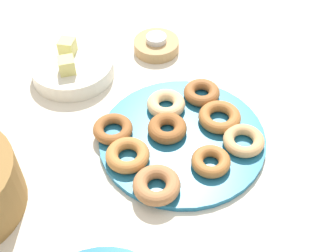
# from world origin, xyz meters

# --- Properties ---
(ground_plane) EXTENTS (2.40, 2.40, 0.00)m
(ground_plane) POSITION_xyz_m (0.00, 0.00, 0.00)
(ground_plane) COLOR beige
(donut_plate) EXTENTS (0.35, 0.35, 0.01)m
(donut_plate) POSITION_xyz_m (0.00, 0.00, 0.01)
(donut_plate) COLOR #1E6B93
(donut_plate) RESTS_ON ground_plane
(donut_0) EXTENTS (0.12, 0.12, 0.03)m
(donut_0) POSITION_xyz_m (0.01, 0.03, 0.03)
(donut_0) COLOR #995B2D
(donut_0) RESTS_ON donut_plate
(donut_1) EXTENTS (0.08, 0.08, 0.02)m
(donut_1) POSITION_xyz_m (-0.07, -0.06, 0.03)
(donut_1) COLOR #AD6B33
(donut_1) RESTS_ON donut_plate
(donut_2) EXTENTS (0.12, 0.12, 0.03)m
(donut_2) POSITION_xyz_m (0.08, 0.04, 0.03)
(donut_2) COLOR #EABC84
(donut_2) RESTS_ON donut_plate
(donut_3) EXTENTS (0.13, 0.13, 0.03)m
(donut_3) POSITION_xyz_m (-0.14, 0.04, 0.03)
(donut_3) COLOR #B27547
(donut_3) RESTS_ON donut_plate
(donut_4) EXTENTS (0.11, 0.11, 0.02)m
(donut_4) POSITION_xyz_m (0.00, 0.15, 0.02)
(donut_4) COLOR #995B2D
(donut_4) RESTS_ON donut_plate
(donut_5) EXTENTS (0.12, 0.12, 0.03)m
(donut_5) POSITION_xyz_m (0.05, -0.08, 0.03)
(donut_5) COLOR #AD6B33
(donut_5) RESTS_ON donut_plate
(donut_6) EXTENTS (0.11, 0.11, 0.03)m
(donut_6) POSITION_xyz_m (-0.07, 0.10, 0.03)
(donut_6) COLOR #BC7A3D
(donut_6) RESTS_ON donut_plate
(donut_7) EXTENTS (0.12, 0.12, 0.02)m
(donut_7) POSITION_xyz_m (-0.01, -0.13, 0.02)
(donut_7) COLOR tan
(donut_7) RESTS_ON donut_plate
(donut_8) EXTENTS (0.10, 0.10, 0.03)m
(donut_8) POSITION_xyz_m (0.12, -0.04, 0.03)
(donut_8) COLOR #995B2D
(donut_8) RESTS_ON donut_plate
(candle_holder) EXTENTS (0.11, 0.11, 0.03)m
(candle_holder) POSITION_xyz_m (0.30, 0.08, 0.01)
(candle_holder) COLOR tan
(candle_holder) RESTS_ON ground_plane
(tealight) EXTENTS (0.05, 0.05, 0.01)m
(tealight) POSITION_xyz_m (0.30, 0.08, 0.04)
(tealight) COLOR silver
(tealight) RESTS_ON candle_holder
(fruit_bowl) EXTENTS (0.20, 0.20, 0.04)m
(fruit_bowl) POSITION_xyz_m (0.19, 0.27, 0.02)
(fruit_bowl) COLOR silver
(fruit_bowl) RESTS_ON ground_plane
(melon_chunk_left) EXTENTS (0.05, 0.05, 0.04)m
(melon_chunk_left) POSITION_xyz_m (0.16, 0.27, 0.06)
(melon_chunk_left) COLOR #DBD67A
(melon_chunk_left) RESTS_ON fruit_bowl
(melon_chunk_right) EXTENTS (0.04, 0.04, 0.04)m
(melon_chunk_right) POSITION_xyz_m (0.22, 0.29, 0.06)
(melon_chunk_right) COLOR #DBD67A
(melon_chunk_right) RESTS_ON fruit_bowl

